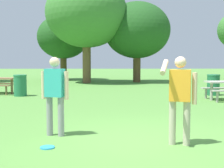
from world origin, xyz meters
name	(u,v)px	position (x,y,z in m)	size (l,w,h in m)	color
ground_plane	(145,141)	(0.00, 0.00, 0.00)	(120.00, 120.00, 0.00)	#568E3D
person_thrower	(55,91)	(-1.81, 0.49, 0.94)	(0.59, 0.32, 1.64)	gray
person_catcher	(180,94)	(0.61, -0.28, 0.96)	(0.75, 0.63, 1.64)	#B7AD93
frisbee	(47,147)	(-1.80, -0.43, 0.01)	(0.26, 0.26, 0.03)	#2D9EDB
trash_can_beside_table	(20,85)	(-4.56, 7.92, 0.48)	(0.59, 0.59, 0.96)	#237047
trash_can_further_along	(213,85)	(4.20, 8.04, 0.48)	(0.59, 0.59, 0.96)	#1E663D
tree_broad_center	(63,37)	(-4.25, 20.05, 3.58)	(4.30, 4.30, 5.43)	brown
tree_far_right	(86,13)	(-2.08, 16.26, 4.97)	(5.79, 5.79, 7.46)	brown
tree_slender_mid	(137,30)	(1.62, 17.04, 3.84)	(4.90, 4.90, 5.95)	brown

